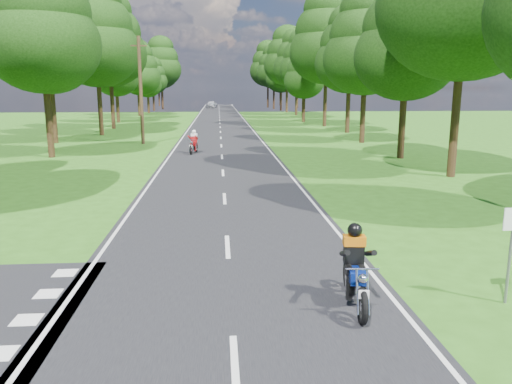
{
  "coord_description": "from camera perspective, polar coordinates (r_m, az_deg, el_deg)",
  "views": [
    {
      "loc": [
        -0.2,
        -10.95,
        4.24
      ],
      "look_at": [
        0.93,
        4.0,
        1.1
      ],
      "focal_mm": 35.0,
      "sensor_mm": 36.0,
      "label": 1
    }
  ],
  "objects": [
    {
      "name": "rider_far_red",
      "position": [
        33.1,
        -7.16,
        5.74
      ],
      "size": [
        0.92,
        1.91,
        1.53
      ],
      "primitive_type": null,
      "rotation": [
        0.0,
        0.0,
        -0.17
      ],
      "color": "#9E0C0F",
      "rests_on": "main_road"
    },
    {
      "name": "road_markings",
      "position": [
        59.23,
        -4.27,
        7.71
      ],
      "size": [
        7.4,
        140.0,
        0.01
      ],
      "color": "silver",
      "rests_on": "main_road"
    },
    {
      "name": "rider_near_blue",
      "position": [
        10.04,
        11.3,
        -8.26
      ],
      "size": [
        0.83,
        2.0,
        1.62
      ],
      "primitive_type": null,
      "rotation": [
        0.0,
        0.0,
        -0.09
      ],
      "color": "navy",
      "rests_on": "main_road"
    },
    {
      "name": "road_sign",
      "position": [
        10.99,
        27.23,
        -4.8
      ],
      "size": [
        0.45,
        0.07,
        2.0
      ],
      "color": "slate",
      "rests_on": "ground"
    },
    {
      "name": "main_road",
      "position": [
        61.1,
        -4.15,
        7.83
      ],
      "size": [
        7.0,
        140.0,
        0.02
      ],
      "primitive_type": "cube",
      "color": "black",
      "rests_on": "ground"
    },
    {
      "name": "treeline",
      "position": [
        71.15,
        -3.09,
        15.04
      ],
      "size": [
        40.0,
        115.35,
        14.78
      ],
      "color": "black",
      "rests_on": "ground"
    },
    {
      "name": "distant_car",
      "position": [
        108.79,
        -5.12,
        9.95
      ],
      "size": [
        2.7,
        4.71,
        1.51
      ],
      "primitive_type": "imported",
      "rotation": [
        0.0,
        0.0,
        -0.22
      ],
      "color": "silver",
      "rests_on": "main_road"
    },
    {
      "name": "ground",
      "position": [
        11.75,
        -3.09,
        -9.35
      ],
      "size": [
        160.0,
        160.0,
        0.0
      ],
      "primitive_type": "plane",
      "color": "#295914",
      "rests_on": "ground"
    },
    {
      "name": "telegraph_pole",
      "position": [
        39.38,
        -13.03,
        11.28
      ],
      "size": [
        1.2,
        0.26,
        8.0
      ],
      "color": "#382616",
      "rests_on": "ground"
    }
  ]
}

